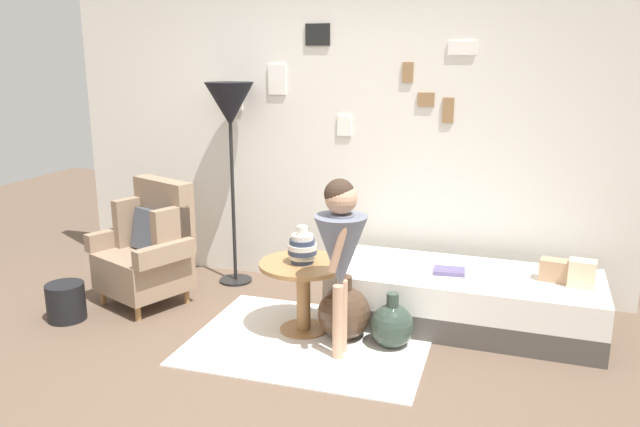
{
  "coord_description": "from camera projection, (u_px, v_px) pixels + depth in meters",
  "views": [
    {
      "loc": [
        1.4,
        -3.07,
        1.91
      ],
      "look_at": [
        0.15,
        0.95,
        0.85
      ],
      "focal_mm": 35.11,
      "sensor_mm": 36.0,
      "label": 1
    }
  ],
  "objects": [
    {
      "name": "floor_lamp",
      "position": [
        230.0,
        111.0,
        5.11
      ],
      "size": [
        0.4,
        0.4,
        1.71
      ],
      "color": "black",
      "rests_on": "ground"
    },
    {
      "name": "magazine_basket",
      "position": [
        66.0,
        302.0,
        4.65
      ],
      "size": [
        0.28,
        0.28,
        0.28
      ],
      "primitive_type": "cylinder",
      "color": "black",
      "rests_on": "ground"
    },
    {
      "name": "book_on_daybed",
      "position": [
        449.0,
        271.0,
        4.48
      ],
      "size": [
        0.23,
        0.18,
        0.03
      ],
      "primitive_type": "cube",
      "rotation": [
        0.0,
        0.0,
        0.08
      ],
      "color": "#5B5180",
      "rests_on": "daybed"
    },
    {
      "name": "rug",
      "position": [
        310.0,
        341.0,
        4.32
      ],
      "size": [
        1.61,
        1.25,
        0.01
      ],
      "primitive_type": "cube",
      "color": "silver",
      "rests_on": "ground"
    },
    {
      "name": "daybed",
      "position": [
        464.0,
        299.0,
        4.55
      ],
      "size": [
        1.93,
        0.87,
        0.4
      ],
      "color": "#4C4742",
      "rests_on": "ground"
    },
    {
      "name": "vase_striped",
      "position": [
        302.0,
        248.0,
        4.32
      ],
      "size": [
        0.2,
        0.2,
        0.27
      ],
      "color": "#2D384C",
      "rests_on": "side_table"
    },
    {
      "name": "demijohn_near",
      "position": [
        344.0,
        313.0,
        4.33
      ],
      "size": [
        0.37,
        0.37,
        0.45
      ],
      "color": "#473323",
      "rests_on": "ground"
    },
    {
      "name": "person_child",
      "position": [
        341.0,
        245.0,
        3.93
      ],
      "size": [
        0.34,
        0.34,
        1.18
      ],
      "color": "tan",
      "rests_on": "ground"
    },
    {
      "name": "pillow_mid",
      "position": [
        556.0,
        270.0,
        4.32
      ],
      "size": [
        0.23,
        0.15,
        0.15
      ],
      "primitive_type": "cube",
      "rotation": [
        0.0,
        0.0,
        -0.16
      ],
      "color": "tan",
      "rests_on": "daybed"
    },
    {
      "name": "pillow_head",
      "position": [
        582.0,
        274.0,
        4.2
      ],
      "size": [
        0.19,
        0.14,
        0.19
      ],
      "primitive_type": "cube",
      "rotation": [
        0.0,
        0.0,
        -0.13
      ],
      "color": "beige",
      "rests_on": "daybed"
    },
    {
      "name": "ground_plane",
      "position": [
        249.0,
        387.0,
        3.72
      ],
      "size": [
        12.0,
        12.0,
        0.0
      ],
      "primitive_type": "plane",
      "color": "brown"
    },
    {
      "name": "side_table",
      "position": [
        303.0,
        281.0,
        4.39
      ],
      "size": [
        0.62,
        0.62,
        0.52
      ],
      "color": "#9E7042",
      "rests_on": "ground"
    },
    {
      "name": "armchair",
      "position": [
        149.0,
        249.0,
        4.93
      ],
      "size": [
        0.89,
        0.79,
        0.97
      ],
      "color": "#9E7042",
      "rests_on": "ground"
    },
    {
      "name": "demijohn_far",
      "position": [
        392.0,
        325.0,
        4.21
      ],
      "size": [
        0.3,
        0.3,
        0.38
      ],
      "color": "#2D3D33",
      "rests_on": "ground"
    },
    {
      "name": "gallery_wall",
      "position": [
        339.0,
        132.0,
        5.2
      ],
      "size": [
        4.8,
        0.12,
        2.6
      ],
      "color": "silver",
      "rests_on": "ground"
    }
  ]
}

